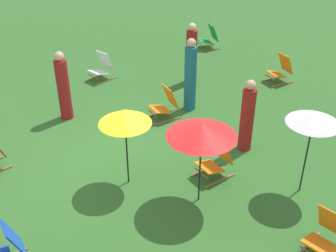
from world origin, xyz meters
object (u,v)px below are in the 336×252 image
object	(u,v)px
deckchair_5	(6,250)
deckchair_8	(209,38)
deckchair_0	(326,235)
deckchair_3	(281,70)
deckchair_11	(165,104)
person_0	(247,117)
person_3	(63,87)
umbrella_2	(125,117)
deckchair_4	(102,67)
person_1	(191,55)
deckchair_2	(216,160)
umbrella_1	(202,130)
person_2	(190,76)
umbrella_0	(314,118)

from	to	relation	value
deckchair_5	deckchair_8	xyz separation A→B (m)	(-6.08, 8.39, 0.00)
deckchair_5	deckchair_8	bearing A→B (deg)	126.52
deckchair_8	deckchair_0	bearing A→B (deg)	-12.64
deckchair_3	deckchair_11	bearing A→B (deg)	-82.65
person_0	person_3	bearing A→B (deg)	-79.53
deckchair_11	umbrella_2	bearing A→B (deg)	-44.36
deckchair_8	person_0	world-z (taller)	person_0
deckchair_4	person_1	xyz separation A→B (m)	(1.53, 2.11, 0.46)
deckchair_2	person_3	distance (m)	4.23
person_1	person_3	size ratio (longest dim) A/B	1.01
umbrella_1	person_2	bearing A→B (deg)	148.07
deckchair_5	umbrella_2	world-z (taller)	umbrella_2
deckchair_3	umbrella_1	world-z (taller)	umbrella_1
deckchair_2	person_1	bearing A→B (deg)	149.31
umbrella_1	person_0	bearing A→B (deg)	114.96
deckchair_5	person_1	xyz separation A→B (m)	(-4.13, 6.27, 0.46)
umbrella_0	person_1	bearing A→B (deg)	168.53
deckchair_8	person_0	size ratio (longest dim) A/B	0.51
deckchair_3	person_1	xyz separation A→B (m)	(-1.38, -2.20, 0.46)
person_2	person_3	world-z (taller)	person_2
deckchair_5	person_3	bearing A→B (deg)	149.30
umbrella_0	deckchair_2	bearing A→B (deg)	-138.71
umbrella_1	deckchair_5	bearing A→B (deg)	-94.39
deckchair_5	person_1	bearing A→B (deg)	123.95
deckchair_3	deckchair_5	distance (m)	8.91
umbrella_0	person_0	distance (m)	1.88
deckchair_3	deckchair_8	xyz separation A→B (m)	(-3.34, -0.08, 0.00)
person_1	person_3	bearing A→B (deg)	149.24
deckchair_0	umbrella_1	size ratio (longest dim) A/B	0.51
deckchair_5	deckchair_2	bearing A→B (deg)	92.96
umbrella_2	person_3	world-z (taller)	person_3
deckchair_11	person_1	size ratio (longest dim) A/B	0.48
deckchair_3	person_3	bearing A→B (deg)	-94.99
deckchair_0	deckchair_5	distance (m)	4.95
deckchair_0	deckchair_11	bearing A→B (deg)	165.85
person_0	deckchair_4	bearing A→B (deg)	-106.80
deckchair_5	umbrella_0	size ratio (longest dim) A/B	0.48
person_2	deckchair_3	bearing A→B (deg)	17.34
person_2	umbrella_1	bearing A→B (deg)	-103.81
umbrella_0	person_2	xyz separation A→B (m)	(-3.87, 0.09, -0.71)
deckchair_2	deckchair_5	world-z (taller)	same
deckchair_3	person_2	distance (m)	3.21
deckchair_4	deckchair_5	distance (m)	7.03
deckchair_3	person_0	size ratio (longest dim) A/B	0.50
deckchair_2	deckchair_11	size ratio (longest dim) A/B	1.00
deckchair_4	umbrella_0	world-z (taller)	umbrella_0
umbrella_2	person_0	world-z (taller)	person_0
umbrella_2	deckchair_2	bearing A→B (deg)	64.89
deckchair_0	deckchair_5	xyz separation A→B (m)	(-2.36, -4.35, 0.00)
deckchair_3	umbrella_2	xyz separation A→B (m)	(1.84, -5.93, 1.12)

